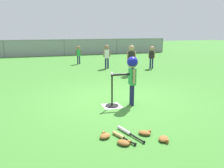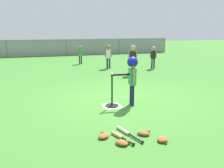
{
  "view_description": "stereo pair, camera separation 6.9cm",
  "coord_description": "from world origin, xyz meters",
  "views": [
    {
      "loc": [
        -1.96,
        -5.54,
        1.79
      ],
      "look_at": [
        -0.31,
        -0.51,
        0.55
      ],
      "focal_mm": 36.91,
      "sensor_mm": 36.0,
      "label": 1
    },
    {
      "loc": [
        -1.9,
        -5.56,
        1.79
      ],
      "look_at": [
        -0.31,
        -0.51,
        0.55
      ],
      "focal_mm": 36.91,
      "sensor_mm": 36.0,
      "label": 2
    }
  ],
  "objects": [
    {
      "name": "batter_child",
      "position": [
        0.18,
        -0.55,
        0.85
      ],
      "size": [
        0.64,
        0.34,
        1.19
      ],
      "color": "#191E4C",
      "rests_on": "ground_plane"
    },
    {
      "name": "glove_near_bats",
      "position": [
        -0.05,
        -2.48,
        0.04
      ],
      "size": [
        0.26,
        0.27,
        0.07
      ],
      "color": "brown",
      "rests_on": "ground_plane"
    },
    {
      "name": "glove_tossed_aside",
      "position": [
        -0.95,
        -2.06,
        0.04
      ],
      "size": [
        0.27,
        0.26,
        0.07
      ],
      "color": "brown",
      "rests_on": "ground_plane"
    },
    {
      "name": "ground_plane",
      "position": [
        0.0,
        0.0,
        0.0
      ],
      "size": [
        60.0,
        60.0,
        0.0
      ],
      "primitive_type": "plane",
      "color": "#3D7A2D"
    },
    {
      "name": "fielder_near_left",
      "position": [
        0.19,
        6.81,
        0.63
      ],
      "size": [
        0.29,
        0.19,
        0.98
      ],
      "color": "#191E4C",
      "rests_on": "ground_plane"
    },
    {
      "name": "batting_tee",
      "position": [
        -0.31,
        -0.51,
        0.13
      ],
      "size": [
        0.32,
        0.32,
        0.76
      ],
      "color": "black",
      "rests_on": "ground_plane"
    },
    {
      "name": "home_plate",
      "position": [
        -0.31,
        -0.51,
        0.0
      ],
      "size": [
        0.44,
        0.44,
        0.01
      ],
      "primitive_type": "cube",
      "color": "white",
      "rests_on": "ground_plane"
    },
    {
      "name": "spare_bat_wood",
      "position": [
        -0.7,
        -2.15,
        0.03
      ],
      "size": [
        0.25,
        0.55,
        0.06
      ],
      "color": "#DBB266",
      "rests_on": "ground_plane"
    },
    {
      "name": "fielder_near_right",
      "position": [
        3.23,
        4.25,
        0.68
      ],
      "size": [
        0.26,
        0.23,
        1.05
      ],
      "color": "#191E4C",
      "rests_on": "ground_plane"
    },
    {
      "name": "fielder_deep_center",
      "position": [
        1.7,
        3.08,
        0.77
      ],
      "size": [
        0.32,
        0.24,
        1.2
      ],
      "color": "#191E4C",
      "rests_on": "ground_plane"
    },
    {
      "name": "glove_outfield_drop",
      "position": [
        -0.73,
        -2.39,
        0.04
      ],
      "size": [
        0.26,
        0.27,
        0.07
      ],
      "color": "brown",
      "rests_on": "ground_plane"
    },
    {
      "name": "glove_by_plate",
      "position": [
        -0.25,
        -2.17,
        0.04
      ],
      "size": [
        0.27,
        0.27,
        0.07
      ],
      "color": "brown",
      "rests_on": "ground_plane"
    },
    {
      "name": "baseball_on_tee",
      "position": [
        -0.31,
        -0.51,
        0.8
      ],
      "size": [
        0.07,
        0.07,
        0.07
      ],
      "primitive_type": "sphere",
      "color": "white",
      "rests_on": "batting_tee"
    },
    {
      "name": "fielder_deep_left",
      "position": [
        1.21,
        4.92,
        0.72
      ],
      "size": [
        0.32,
        0.22,
        1.12
      ],
      "color": "#191E4C",
      "rests_on": "ground_plane"
    },
    {
      "name": "spare_bat_silver",
      "position": [
        -0.53,
        -2.02,
        0.03
      ],
      "size": [
        0.25,
        0.71,
        0.06
      ],
      "color": "silver",
      "rests_on": "ground_plane"
    },
    {
      "name": "outfield_fence",
      "position": [
        0.0,
        11.42,
        0.62
      ],
      "size": [
        16.06,
        0.06,
        1.15
      ],
      "color": "slate",
      "rests_on": "ground_plane"
    }
  ]
}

